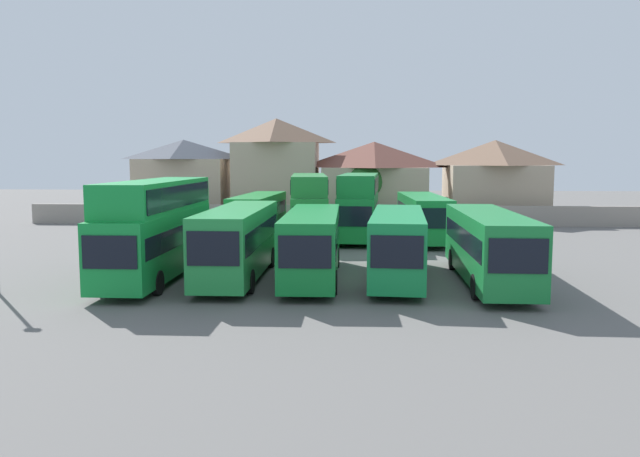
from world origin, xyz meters
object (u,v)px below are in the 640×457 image
object	(u,v)px
house_terrace_centre	(277,168)
house_terrace_far_right	(494,179)
bus_7	(309,203)
tree_left_of_lot	(365,182)
bus_6	(258,213)
bus_3	(313,241)
bus_4	(398,242)
bus_5	(488,243)
house_terrace_left	(184,178)
bus_1	(157,224)
bus_8	(359,203)
bus_2	(239,239)
house_terrace_right	(374,180)
bus_9	(423,215)

from	to	relation	value
house_terrace_centre	house_terrace_far_right	distance (m)	21.29
bus_7	tree_left_of_lot	xyz separation A→B (m)	(4.28, 12.66, 1.08)
bus_6	house_terrace_far_right	distance (m)	25.92
bus_3	bus_4	world-z (taller)	bus_4
bus_5	tree_left_of_lot	bearing A→B (deg)	-168.20
bus_3	house_terrace_centre	xyz separation A→B (m)	(-5.80, 31.41, 3.11)
bus_5	house_terrace_left	bearing A→B (deg)	-143.05
bus_6	tree_left_of_lot	xyz separation A→B (m)	(8.12, 12.34, 1.90)
bus_1	bus_5	size ratio (longest dim) A/B	0.99
bus_5	bus_8	distance (m)	17.20
bus_2	bus_4	world-z (taller)	bus_2
bus_3	house_terrace_right	distance (m)	31.46
bus_4	house_terrace_centre	size ratio (longest dim) A/B	1.10
bus_7	house_terrace_centre	distance (m)	16.61
bus_4	tree_left_of_lot	bearing A→B (deg)	-173.44
bus_1	bus_3	distance (m)	7.78
house_terrace_centre	bus_6	bearing A→B (deg)	-87.82
bus_1	bus_9	bearing A→B (deg)	136.70
bus_2	bus_4	bearing A→B (deg)	89.79
house_terrace_right	bus_7	bearing A→B (deg)	-108.33
bus_4	house_terrace_centre	bearing A→B (deg)	-158.41
bus_2	bus_6	distance (m)	16.02
house_terrace_far_right	bus_1	bearing A→B (deg)	-126.22
bus_5	bus_9	distance (m)	15.87
house_terrace_centre	house_terrace_right	size ratio (longest dim) A/B	0.95
bus_3	house_terrace_centre	world-z (taller)	house_terrace_centre
bus_3	bus_8	xyz separation A→B (m)	(2.32, 15.58, 0.80)
bus_6	house_terrace_left	xyz separation A→B (m)	(-10.07, 16.19, 2.12)
tree_left_of_lot	house_terrace_far_right	bearing A→B (deg)	14.14
bus_1	bus_9	size ratio (longest dim) A/B	1.02
bus_2	house_terrace_centre	bearing A→B (deg)	-176.33
bus_6	bus_7	bearing A→B (deg)	88.07
bus_8	bus_6	bearing A→B (deg)	-89.18
bus_5	house_terrace_right	size ratio (longest dim) A/B	1.14
bus_7	house_terrace_centre	xyz separation A→B (m)	(-4.43, 15.84, 2.33)
house_terrace_centre	bus_8	bearing A→B (deg)	-62.84
bus_4	house_terrace_centre	distance (m)	33.16
bus_4	bus_8	world-z (taller)	bus_8
bus_4	bus_9	xyz separation A→B (m)	(2.81, 15.40, -0.03)
bus_3	house_terrace_right	bearing A→B (deg)	172.15
bus_3	bus_5	xyz separation A→B (m)	(8.48, -0.46, 0.03)
bus_9	house_terrace_centre	world-z (taller)	house_terrace_centre
bus_8	bus_3	bearing A→B (deg)	-5.26
house_terrace_right	bus_5	bearing A→B (deg)	-81.57
bus_8	house_terrace_far_right	size ratio (longest dim) A/B	1.09
bus_5	bus_6	xyz separation A→B (m)	(-13.70, 16.35, -0.07)
bus_5	bus_7	world-z (taller)	bus_7
bus_4	house_terrace_right	size ratio (longest dim) A/B	1.05
bus_2	bus_8	xyz separation A→B (m)	(5.99, 15.63, 0.71)
bus_6	house_terrace_right	size ratio (longest dim) A/B	1.04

